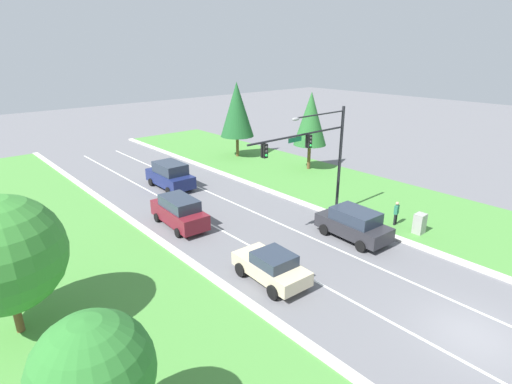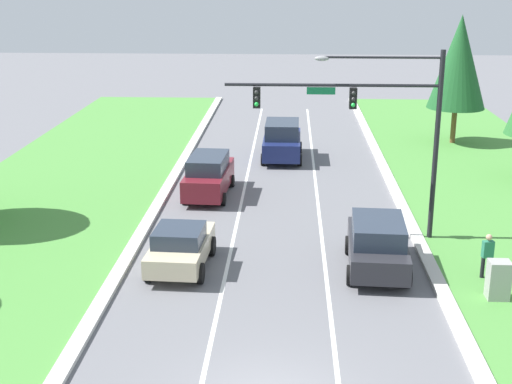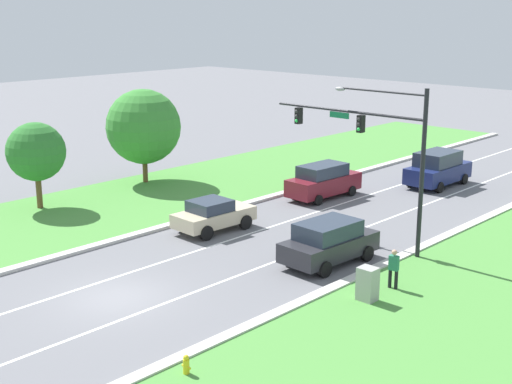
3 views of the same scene
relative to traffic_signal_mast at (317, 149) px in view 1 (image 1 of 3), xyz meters
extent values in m
plane|color=slate|center=(-3.71, -11.97, -5.10)|extent=(160.00, 160.00, 0.00)
cube|color=white|center=(-5.51, -11.97, -5.10)|extent=(0.14, 81.00, 0.01)
cube|color=white|center=(-1.91, -11.97, -5.10)|extent=(0.14, 81.00, 0.01)
cylinder|color=black|center=(2.45, 0.01, -1.31)|extent=(0.20, 0.20, 7.59)
cylinder|color=black|center=(-1.69, 0.01, 1.12)|extent=(8.27, 0.12, 0.12)
cube|color=#147042|center=(-2.10, 0.01, 0.90)|extent=(1.10, 0.04, 0.28)
cylinder|color=black|center=(0.17, 0.01, 2.19)|extent=(4.55, 0.09, 0.09)
ellipsoid|color=gray|center=(-2.10, 0.01, 2.14)|extent=(0.56, 0.28, 0.20)
cube|color=black|center=(-0.86, 0.01, 0.62)|extent=(0.28, 0.32, 0.80)
sphere|color=#2D2D2D|center=(-0.86, -0.16, 0.85)|extent=(0.16, 0.16, 0.16)
sphere|color=#2D2D2D|center=(-0.86, -0.16, 0.62)|extent=(0.16, 0.16, 0.16)
sphere|color=#23D647|center=(-0.86, -0.16, 0.39)|extent=(0.16, 0.16, 0.16)
cube|color=black|center=(-4.58, 0.01, 0.62)|extent=(0.28, 0.32, 0.80)
sphere|color=#2D2D2D|center=(-4.58, -0.16, 0.85)|extent=(0.16, 0.16, 0.16)
sphere|color=#2D2D2D|center=(-4.58, -0.16, 0.62)|extent=(0.16, 0.16, 0.16)
sphere|color=#23D647|center=(-4.58, -0.16, 0.39)|extent=(0.16, 0.16, 0.16)
cube|color=maroon|center=(-7.16, 5.51, -4.30)|extent=(2.10, 4.98, 1.00)
cube|color=#283342|center=(-7.16, 5.39, -3.45)|extent=(1.81, 3.01, 0.71)
cylinder|color=black|center=(-6.18, 6.97, -4.80)|extent=(0.27, 0.62, 0.61)
cylinder|color=black|center=(-7.98, 7.07, -4.80)|extent=(0.27, 0.62, 0.61)
cylinder|color=black|center=(-6.34, 3.95, -4.80)|extent=(0.27, 0.62, 0.61)
cylinder|color=black|center=(-8.14, 4.04, -4.80)|extent=(0.27, 0.62, 0.61)
cube|color=#28282D|center=(-0.06, -3.21, -4.33)|extent=(2.26, 4.72, 0.85)
cube|color=#283342|center=(-0.07, -3.33, -3.54)|extent=(1.96, 2.87, 0.73)
cylinder|color=black|center=(1.00, -1.84, -4.75)|extent=(0.28, 0.71, 0.70)
cylinder|color=black|center=(-0.97, -1.73, -4.75)|extent=(0.28, 0.71, 0.70)
cylinder|color=black|center=(0.85, -4.70, -4.75)|extent=(0.28, 0.71, 0.70)
cylinder|color=black|center=(-1.12, -4.59, -4.75)|extent=(0.28, 0.71, 0.70)
cube|color=navy|center=(-3.71, 12.75, -4.27)|extent=(2.15, 4.93, 0.99)
cube|color=#283342|center=(-3.71, 12.63, -3.34)|extent=(1.92, 2.97, 0.88)
cylinder|color=black|center=(-2.66, 14.26, -4.77)|extent=(0.25, 0.67, 0.66)
cylinder|color=black|center=(-4.72, 14.28, -4.77)|extent=(0.25, 0.67, 0.66)
cylinder|color=black|center=(-2.70, 11.22, -4.77)|extent=(0.25, 0.67, 0.66)
cylinder|color=black|center=(-4.75, 11.24, -4.77)|extent=(0.25, 0.67, 0.66)
cube|color=beige|center=(-7.18, -3.39, -4.39)|extent=(2.08, 4.27, 0.70)
cube|color=#283342|center=(-7.20, -3.64, -3.76)|extent=(1.78, 1.96, 0.56)
cylinder|color=black|center=(-6.20, -2.14, -4.74)|extent=(0.28, 0.74, 0.73)
cylinder|color=black|center=(-8.04, -2.05, -4.74)|extent=(0.28, 0.74, 0.73)
cylinder|color=black|center=(-6.33, -4.73, -4.74)|extent=(0.28, 0.74, 0.73)
cylinder|color=black|center=(-8.17, -4.64, -4.74)|extent=(0.28, 0.74, 0.73)
cube|color=#9E9E99|center=(3.62, -5.62, -4.41)|extent=(0.70, 0.60, 1.39)
cylinder|color=black|center=(3.55, -3.95, -4.68)|extent=(0.14, 0.14, 0.84)
cylinder|color=black|center=(3.81, -3.91, -4.68)|extent=(0.14, 0.14, 0.84)
cube|color=#287556|center=(3.68, -3.93, -3.96)|extent=(0.41, 0.29, 0.60)
sphere|color=tan|center=(3.68, -3.93, -3.52)|extent=(0.22, 0.22, 0.22)
cylinder|color=brown|center=(9.21, 8.71, -3.87)|extent=(0.32, 0.32, 2.47)
cone|color=#28662D|center=(9.21, 8.71, -0.14)|extent=(3.11, 3.11, 4.98)
cylinder|color=brown|center=(-17.71, 0.55, -4.16)|extent=(0.32, 0.32, 1.89)
sphere|color=#388433|center=(-17.71, 0.55, -1.45)|extent=(4.72, 4.72, 4.72)
cylinder|color=brown|center=(7.00, 17.05, -3.95)|extent=(0.32, 0.32, 2.30)
cone|color=#1E5628|center=(7.00, 17.05, 0.03)|extent=(3.54, 3.54, 5.67)
sphere|color=#2D752D|center=(-17.16, -7.30, -1.84)|extent=(3.24, 3.24, 3.24)
camera|label=1|loc=(-19.32, -16.17, 6.03)|focal=28.00mm
camera|label=2|loc=(-3.29, -27.40, 5.26)|focal=50.00mm
camera|label=3|loc=(17.83, -26.98, 5.79)|focal=50.00mm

